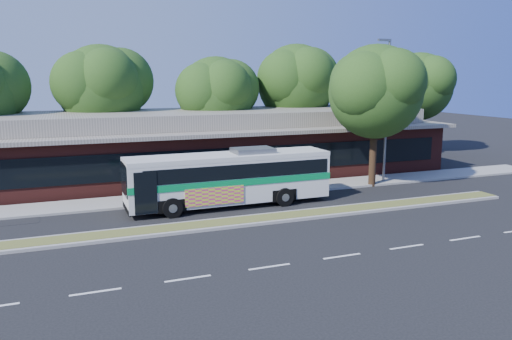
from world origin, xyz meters
The scene contains 12 objects.
ground centered at (0.00, 0.00, 0.00)m, with size 120.00×120.00×0.00m, color black.
median_strip centered at (0.00, 0.60, 0.07)m, with size 26.00×1.10×0.15m, color #4F5926.
sidewalk centered at (0.00, 6.40, 0.06)m, with size 44.00×2.60×0.12m, color gray.
plaza_building centered at (0.00, 12.99, 2.13)m, with size 33.20×11.20×4.45m.
lamp_post centered at (9.56, 6.00, 4.90)m, with size 0.93×0.18×9.07m.
tree_bg_b centered at (-6.57, 16.14, 6.14)m, with size 6.69×6.00×9.00m.
tree_bg_c centered at (1.40, 15.13, 5.59)m, with size 6.24×5.60×8.26m.
tree_bg_d centered at (8.45, 16.15, 6.42)m, with size 6.91×6.20×9.37m.
tree_bg_e centered at (14.42, 15.14, 5.74)m, with size 6.47×5.80×8.50m.
tree_bg_f centered at (20.43, 16.14, 6.06)m, with size 6.69×6.00×8.92m.
transit_bus centered at (-1.60, 3.80, 1.69)m, with size 10.88×2.68×3.04m.
sidewalk_tree centered at (8.65, 5.44, 6.00)m, with size 6.37×5.71×8.73m.
Camera 1 is at (-9.56, -20.73, 6.73)m, focal length 35.00 mm.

